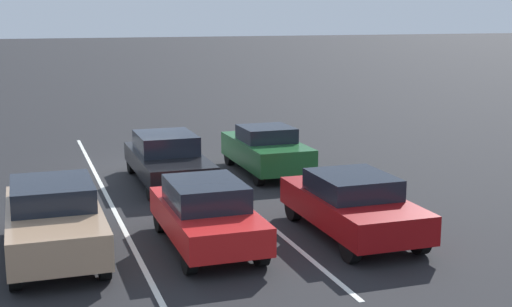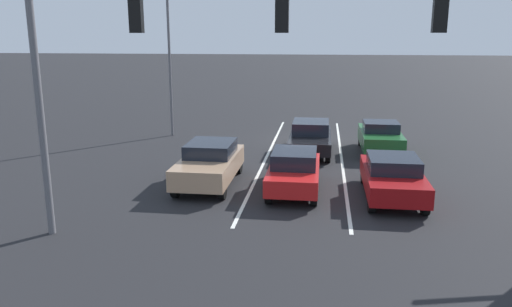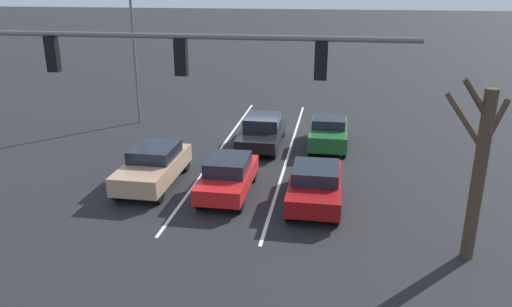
{
  "view_description": "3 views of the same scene",
  "coord_description": "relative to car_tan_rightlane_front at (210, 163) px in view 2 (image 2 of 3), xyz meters",
  "views": [
    {
      "loc": [
        3.89,
        22.93,
        5.09
      ],
      "look_at": [
        -0.92,
        8.62,
        2.07
      ],
      "focal_mm": 50.0,
      "sensor_mm": 36.0,
      "label": 1
    },
    {
      "loc": [
        -0.79,
        25.53,
        5.46
      ],
      "look_at": [
        1.49,
        8.68,
        1.41
      ],
      "focal_mm": 35.0,
      "sensor_mm": 36.0,
      "label": 2
    },
    {
      "loc": [
        -3.82,
        25.84,
        7.91
      ],
      "look_at": [
        -1.1,
        9.34,
        2.06
      ],
      "focal_mm": 35.0,
      "sensor_mm": 36.0,
      "label": 3
    }
  ],
  "objects": [
    {
      "name": "car_darkgreen_leftlane_second",
      "position": [
        -6.85,
        -6.01,
        -0.05
      ],
      "size": [
        1.8,
        4.16,
        1.5
      ],
      "color": "#1E5928",
      "rests_on": "ground_plane"
    },
    {
      "name": "lane_stripe_left_divider",
      "position": [
        -5.04,
        -4.79,
        -0.81
      ],
      "size": [
        0.12,
        18.23,
        0.01
      ],
      "primitive_type": "cube",
      "color": "silver",
      "rests_on": "ground_plane"
    },
    {
      "name": "street_lamp_right_shoulder",
      "position": [
        3.91,
        -8.78,
        4.41
      ],
      "size": [
        2.25,
        0.24,
        9.09
      ],
      "color": "slate",
      "rests_on": "ground_plane"
    },
    {
      "name": "car_black_midlane_second",
      "position": [
        -3.58,
        -5.67,
        -0.04
      ],
      "size": [
        1.91,
        4.73,
        1.48
      ],
      "color": "black",
      "rests_on": "ground_plane"
    },
    {
      "name": "car_maroon_leftlane_front",
      "position": [
        -6.56,
        0.77,
        -0.05
      ],
      "size": [
        1.89,
        4.38,
        1.45
      ],
      "color": "maroon",
      "rests_on": "ground_plane"
    },
    {
      "name": "car_tan_rightlane_front",
      "position": [
        0.0,
        0.0,
        0.0
      ],
      "size": [
        1.9,
        4.51,
        1.56
      ],
      "color": "tan",
      "rests_on": "ground_plane"
    },
    {
      "name": "car_red_midlane_front",
      "position": [
        -3.18,
        0.49,
        -0.04
      ],
      "size": [
        1.75,
        4.11,
        1.48
      ],
      "color": "red",
      "rests_on": "ground_plane"
    },
    {
      "name": "traffic_signal_gantry",
      "position": [
        -0.75,
        5.31,
        4.48
      ],
      "size": [
        12.59,
        0.37,
        7.1
      ],
      "color": "slate",
      "rests_on": "ground_plane"
    },
    {
      "name": "lane_stripe_center_divider",
      "position": [
        -1.64,
        -4.79,
        -0.81
      ],
      "size": [
        0.12,
        18.23,
        0.01
      ],
      "primitive_type": "cube",
      "color": "silver",
      "rests_on": "ground_plane"
    },
    {
      "name": "ground_plane",
      "position": [
        -3.34,
        -7.91,
        -0.81
      ],
      "size": [
        240.0,
        240.0,
        0.0
      ],
      "primitive_type": "plane",
      "color": "black"
    }
  ]
}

